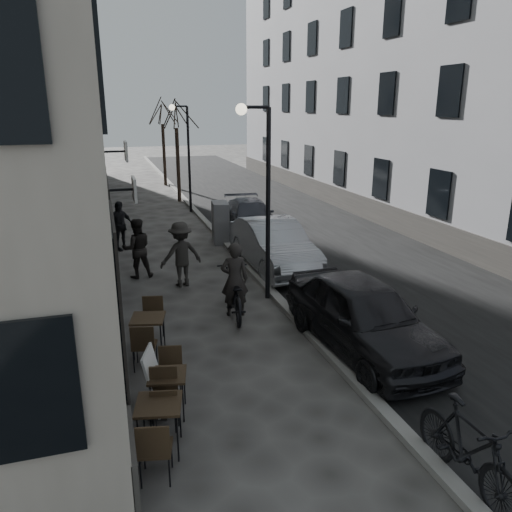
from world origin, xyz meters
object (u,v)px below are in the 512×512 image
car_near (364,315)px  tree_near (176,113)px  bicycle (235,293)px  pedestrian_near (137,248)px  utility_cabinet (220,222)px  sign_board (156,386)px  pedestrian_mid (181,254)px  moped (468,449)px  bistro_set_a (160,422)px  bistro_set_c (149,332)px  car_far (251,216)px  bistro_set_b (168,390)px  tree_far (162,112)px  car_mid (273,245)px  streetlamp_near (262,183)px  pedestrian_far (120,226)px  streetlamp_far (185,147)px

car_near → tree_near: bearing=89.7°
bicycle → pedestrian_near: 4.20m
utility_cabinet → pedestrian_near: bearing=-129.3°
sign_board → pedestrian_mid: (1.39, 6.08, 0.49)m
tree_near → car_near: bearing=-86.6°
pedestrian_near → car_near: 7.51m
pedestrian_mid → car_near: bearing=109.7°
tree_near → pedestrian_near: 13.16m
car_near → moped: size_ratio=2.25×
bistro_set_a → bistro_set_c: bistro_set_c is taller
pedestrian_near → car_far: (4.96, 4.69, -0.28)m
moped → pedestrian_mid: bearing=103.7°
bistro_set_b → car_far: size_ratio=0.36×
tree_near → tree_far: size_ratio=1.00×
car_near → car_mid: size_ratio=0.98×
pedestrian_near → car_mid: size_ratio=0.39×
streetlamp_near → bistro_set_a: 6.97m
pedestrian_far → car_near: size_ratio=0.39×
bistro_set_a → sign_board: 1.08m
car_mid → car_far: size_ratio=1.08×
bicycle → tree_far: bearing=-84.0°
pedestrian_mid → pedestrian_far: bearing=-82.2°
utility_cabinet → moped: utility_cabinet is taller
pedestrian_far → car_far: pedestrian_far is taller
tree_near → car_near: 18.87m
bistro_set_a → pedestrian_mid: size_ratio=0.90×
car_mid → moped: car_mid is taller
streetlamp_far → bistro_set_b: (-3.12, -16.59, -2.70)m
utility_cabinet → car_near: size_ratio=0.34×
streetlamp_near → pedestrian_near: size_ratio=2.78×
bistro_set_a → utility_cabinet: bearing=84.6°
streetlamp_far → utility_cabinet: size_ratio=3.27×
pedestrian_mid → moped: pedestrian_mid is taller
bistro_set_c → moped: bearing=-41.2°
bistro_set_c → pedestrian_far: 8.34m
utility_cabinet → pedestrian_near: 4.63m
car_far → car_near: bearing=-89.8°
streetlamp_far → tree_far: 9.12m
tree_near → bistro_set_c: tree_near is taller
sign_board → pedestrian_near: 7.22m
tree_far → pedestrian_mid: tree_far is taller
sign_board → car_near: size_ratio=0.25×
moped → bistro_set_a: bearing=151.6°
sign_board → bicycle: bearing=74.7°
tree_near → pedestrian_mid: 13.99m
bistro_set_c → streetlamp_far: bearing=90.5°
bistro_set_c → pedestrian_near: size_ratio=0.94×
sign_board → bicycle: size_ratio=0.52×
utility_cabinet → pedestrian_mid: 4.86m
tree_near → moped: tree_near is taller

